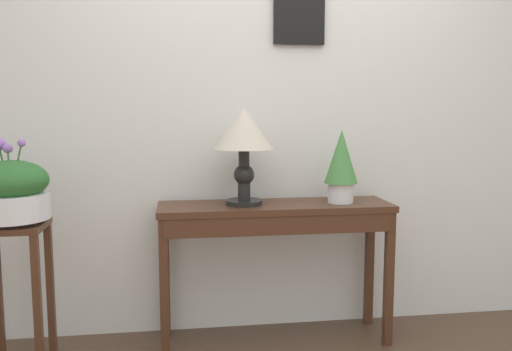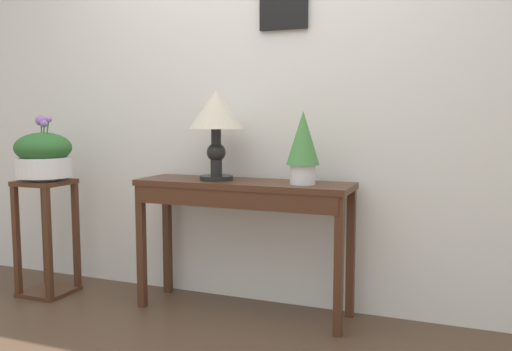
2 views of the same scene
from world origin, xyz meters
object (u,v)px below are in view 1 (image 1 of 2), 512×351
Objects in this scene: console_table at (276,226)px; pedestal_stand_left at (17,299)px; planter_bowl_wide at (11,191)px; table_lamp at (244,136)px; potted_plant_on_console at (341,163)px.

pedestal_stand_left is at bearing -173.82° from console_table.
table_lamp is at bearing 8.18° from planter_bowl_wide.
console_table is at bearing 6.15° from planter_bowl_wide.
table_lamp is 0.70× the size of pedestal_stand_left.
potted_plant_on_console is at bearing 0.80° from console_table.
pedestal_stand_left is (-1.15, -0.17, -0.78)m from table_lamp.
console_table is 1.69× the size of pedestal_stand_left.
pedestal_stand_left is 0.54m from planter_bowl_wide.
table_lamp is 1.26× the size of planter_bowl_wide.
console_table is 1.36m from pedestal_stand_left.
planter_bowl_wide is (-1.32, -0.14, 0.25)m from console_table.
console_table reaches higher than pedestal_stand_left.
planter_bowl_wide reaches higher than console_table.
console_table is at bearing 6.18° from pedestal_stand_left.
potted_plant_on_console is at bearing 5.02° from pedestal_stand_left.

